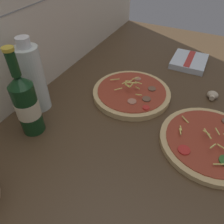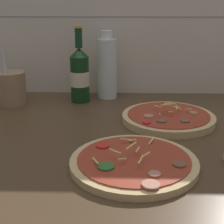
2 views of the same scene
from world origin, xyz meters
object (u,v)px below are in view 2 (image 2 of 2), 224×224
(pizza_near, at_px, (135,162))
(beer_bottle, at_px, (80,74))
(utensil_crock, at_px, (11,88))
(oil_bottle, at_px, (107,68))
(pizza_far, at_px, (168,118))

(pizza_near, bearing_deg, beer_bottle, 110.07)
(pizza_near, xyz_separation_m, utensil_crock, (-0.40, 0.43, 0.05))
(pizza_near, height_order, beer_bottle, beer_bottle)
(beer_bottle, xyz_separation_m, utensil_crock, (-0.22, -0.04, -0.04))
(oil_bottle, distance_m, utensil_crock, 0.33)
(beer_bottle, xyz_separation_m, oil_bottle, (0.09, 0.05, 0.01))
(beer_bottle, height_order, oil_bottle, beer_bottle)
(pizza_far, distance_m, beer_bottle, 0.35)
(pizza_far, xyz_separation_m, beer_bottle, (-0.28, 0.19, 0.08))
(pizza_near, relative_size, pizza_far, 1.03)
(oil_bottle, bearing_deg, pizza_far, -52.57)
(beer_bottle, bearing_deg, oil_bottle, 30.01)
(oil_bottle, xyz_separation_m, utensil_crock, (-0.31, -0.09, -0.05))
(beer_bottle, relative_size, oil_bottle, 1.09)
(pizza_far, bearing_deg, beer_bottle, 145.25)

